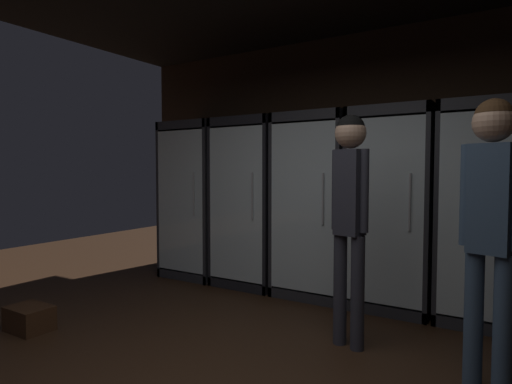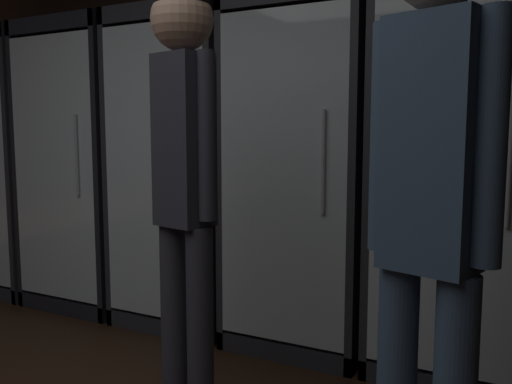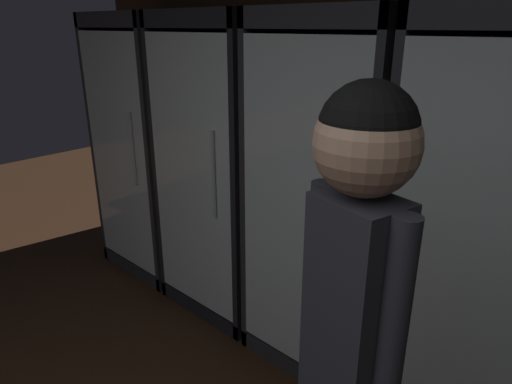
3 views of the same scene
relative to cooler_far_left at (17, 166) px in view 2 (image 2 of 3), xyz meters
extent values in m
cube|color=#382619|center=(2.08, 0.32, 0.46)|extent=(6.00, 0.06, 2.80)
cube|color=#2B2B30|center=(0.00, 0.25, 0.02)|extent=(0.77, 0.04, 1.93)
cube|color=#2B2B30|center=(0.36, -0.05, 0.02)|extent=(0.04, 0.64, 1.93)
cube|color=#2B2B30|center=(0.00, -0.05, 0.93)|extent=(0.77, 0.64, 0.10)
cube|color=#2B2B30|center=(0.00, -0.05, -0.89)|extent=(0.77, 0.64, 0.10)
cube|color=white|center=(0.00, 0.22, 0.02)|extent=(0.69, 0.02, 1.69)
cube|color=silver|center=(0.00, -0.05, -0.82)|extent=(0.67, 0.56, 0.02)
cylinder|color=#9EAD99|center=(0.01, -0.03, -0.71)|extent=(0.07, 0.07, 0.22)
cylinder|color=#9EAD99|center=(0.01, -0.03, -0.56)|extent=(0.02, 0.02, 0.08)
cylinder|color=#B2332D|center=(0.01, -0.03, -0.70)|extent=(0.08, 0.08, 0.09)
cylinder|color=black|center=(0.23, -0.03, -0.71)|extent=(0.07, 0.07, 0.22)
cylinder|color=black|center=(0.23, -0.03, -0.57)|extent=(0.02, 0.02, 0.06)
cylinder|color=white|center=(0.23, -0.03, -0.72)|extent=(0.08, 0.08, 0.06)
cube|color=silver|center=(0.00, -0.05, -0.26)|extent=(0.67, 0.56, 0.02)
cylinder|color=gray|center=(0.00, -0.08, -0.16)|extent=(0.06, 0.06, 0.19)
cylinder|color=gray|center=(0.00, -0.08, -0.02)|extent=(0.02, 0.02, 0.09)
cylinder|color=white|center=(0.00, -0.08, -0.18)|extent=(0.07, 0.07, 0.08)
cylinder|color=brown|center=(0.23, -0.01, -0.16)|extent=(0.08, 0.08, 0.20)
cylinder|color=brown|center=(0.23, -0.01, -0.01)|extent=(0.03, 0.03, 0.10)
cylinder|color=tan|center=(0.23, -0.01, -0.16)|extent=(0.08, 0.08, 0.08)
cube|color=silver|center=(0.00, -0.05, 0.29)|extent=(0.67, 0.56, 0.02)
cylinder|color=#336B38|center=(-0.09, -0.02, 0.40)|extent=(0.06, 0.06, 0.20)
cylinder|color=#336B38|center=(-0.09, -0.02, 0.54)|extent=(0.02, 0.02, 0.08)
cylinder|color=tan|center=(-0.09, -0.02, 0.40)|extent=(0.07, 0.07, 0.08)
cylinder|color=#194723|center=(0.09, -0.06, 0.42)|extent=(0.07, 0.07, 0.23)
cylinder|color=#194723|center=(0.09, -0.06, 0.58)|extent=(0.02, 0.02, 0.09)
cylinder|color=tan|center=(0.09, -0.06, 0.43)|extent=(0.08, 0.08, 0.07)
cylinder|color=#336B38|center=(0.25, -0.01, 0.42)|extent=(0.08, 0.08, 0.24)
cylinder|color=#336B38|center=(0.25, -0.01, 0.58)|extent=(0.03, 0.03, 0.09)
cylinder|color=tan|center=(0.25, -0.01, 0.40)|extent=(0.08, 0.08, 0.07)
cube|color=black|center=(0.80, 0.25, 0.02)|extent=(0.77, 0.04, 1.93)
cube|color=black|center=(0.44, -0.05, 0.02)|extent=(0.04, 0.64, 1.93)
cube|color=black|center=(1.17, -0.05, 0.02)|extent=(0.04, 0.64, 1.93)
cube|color=black|center=(0.80, -0.05, 0.93)|extent=(0.77, 0.64, 0.10)
cube|color=black|center=(0.80, -0.05, -0.89)|extent=(0.77, 0.64, 0.10)
cube|color=white|center=(0.80, 0.22, 0.02)|extent=(0.69, 0.02, 1.69)
cube|color=silver|center=(0.80, -0.36, 0.02)|extent=(0.69, 0.02, 1.69)
cylinder|color=#B2B2B7|center=(1.04, -0.38, 0.12)|extent=(0.02, 0.02, 0.50)
cube|color=silver|center=(0.80, -0.05, -0.82)|extent=(0.67, 0.56, 0.02)
cylinder|color=gray|center=(0.59, -0.04, -0.72)|extent=(0.07, 0.07, 0.18)
cylinder|color=gray|center=(0.59, -0.04, -0.59)|extent=(0.03, 0.03, 0.09)
cylinder|color=#B2332D|center=(0.59, -0.04, -0.74)|extent=(0.08, 0.08, 0.06)
cylinder|color=black|center=(0.80, -0.09, -0.70)|extent=(0.07, 0.07, 0.24)
cylinder|color=black|center=(0.80, -0.09, -0.53)|extent=(0.02, 0.02, 0.09)
cylinder|color=white|center=(0.80, -0.09, -0.72)|extent=(0.07, 0.07, 0.08)
cylinder|color=#9EAD99|center=(1.03, -0.05, -0.72)|extent=(0.06, 0.06, 0.19)
cylinder|color=#9EAD99|center=(1.03, -0.05, -0.59)|extent=(0.02, 0.02, 0.06)
cylinder|color=tan|center=(1.03, -0.05, -0.74)|extent=(0.06, 0.06, 0.06)
cube|color=silver|center=(0.80, -0.05, -0.40)|extent=(0.67, 0.56, 0.02)
cylinder|color=#194723|center=(0.58, -0.07, -0.30)|extent=(0.07, 0.07, 0.19)
cylinder|color=#194723|center=(0.58, -0.07, -0.17)|extent=(0.02, 0.02, 0.07)
cylinder|color=tan|center=(0.58, -0.07, -0.31)|extent=(0.07, 0.07, 0.07)
cylinder|color=#9EAD99|center=(0.80, -0.02, -0.28)|extent=(0.07, 0.07, 0.24)
cylinder|color=#9EAD99|center=(0.80, -0.02, -0.12)|extent=(0.03, 0.03, 0.07)
cylinder|color=#B2332D|center=(0.80, -0.02, -0.30)|extent=(0.07, 0.07, 0.08)
cylinder|color=gray|center=(1.03, -0.03, -0.29)|extent=(0.08, 0.08, 0.21)
cylinder|color=gray|center=(1.03, -0.03, -0.14)|extent=(0.02, 0.02, 0.09)
cylinder|color=tan|center=(1.03, -0.03, -0.29)|extent=(0.08, 0.08, 0.06)
cube|color=silver|center=(0.80, -0.05, 0.02)|extent=(0.67, 0.56, 0.02)
cylinder|color=#336B38|center=(0.57, -0.03, 0.12)|extent=(0.07, 0.07, 0.18)
cylinder|color=#336B38|center=(0.57, -0.03, 0.25)|extent=(0.02, 0.02, 0.09)
cylinder|color=#2D2D33|center=(0.57, -0.03, 0.11)|extent=(0.08, 0.08, 0.07)
cylinder|color=#9EAD99|center=(0.80, -0.06, 0.12)|extent=(0.06, 0.06, 0.19)
cylinder|color=#9EAD99|center=(0.80, -0.06, 0.26)|extent=(0.02, 0.02, 0.09)
cylinder|color=white|center=(0.80, -0.06, 0.11)|extent=(0.07, 0.07, 0.06)
cylinder|color=brown|center=(1.02, -0.07, 0.14)|extent=(0.07, 0.07, 0.24)
cylinder|color=brown|center=(1.02, -0.07, 0.31)|extent=(0.03, 0.03, 0.10)
cylinder|color=white|center=(1.02, -0.07, 0.13)|extent=(0.07, 0.07, 0.07)
cube|color=silver|center=(0.80, -0.05, 0.43)|extent=(0.67, 0.56, 0.02)
cylinder|color=#336B38|center=(0.63, 0.00, 0.56)|extent=(0.07, 0.07, 0.23)
cylinder|color=#336B38|center=(0.63, 0.00, 0.70)|extent=(0.03, 0.03, 0.07)
cylinder|color=#B2332D|center=(0.63, 0.00, 0.56)|extent=(0.08, 0.08, 0.06)
cylinder|color=#9EAD99|center=(0.98, 0.00, 0.53)|extent=(0.07, 0.07, 0.18)
cylinder|color=#9EAD99|center=(0.98, 0.00, 0.67)|extent=(0.02, 0.02, 0.08)
cylinder|color=#2D2D33|center=(0.98, 0.00, 0.52)|extent=(0.08, 0.08, 0.06)
cube|color=#2B2B30|center=(1.61, 0.25, 0.02)|extent=(0.77, 0.04, 1.93)
cube|color=#2B2B30|center=(1.24, -0.05, 0.02)|extent=(0.04, 0.64, 1.93)
cube|color=#2B2B30|center=(1.98, -0.05, 0.02)|extent=(0.04, 0.64, 1.93)
cube|color=#2B2B30|center=(1.61, -0.05, 0.93)|extent=(0.77, 0.64, 0.10)
cube|color=#2B2B30|center=(1.61, -0.05, -0.89)|extent=(0.77, 0.64, 0.10)
cube|color=white|center=(1.61, 0.22, 0.02)|extent=(0.69, 0.02, 1.69)
cube|color=silver|center=(1.61, -0.36, 0.02)|extent=(0.69, 0.02, 1.69)
cylinder|color=#B2B2B7|center=(1.84, -0.38, 0.12)|extent=(0.02, 0.02, 0.50)
cube|color=silver|center=(1.61, -0.05, -0.82)|extent=(0.67, 0.56, 0.02)
cylinder|color=gray|center=(1.36, 0.00, -0.72)|extent=(0.06, 0.06, 0.20)
cylinder|color=gray|center=(1.36, 0.00, -0.57)|extent=(0.02, 0.02, 0.09)
cylinder|color=tan|center=(1.36, 0.00, -0.72)|extent=(0.07, 0.07, 0.07)
cylinder|color=brown|center=(1.53, 0.00, -0.72)|extent=(0.06, 0.06, 0.18)
cylinder|color=brown|center=(1.53, 0.00, -0.58)|extent=(0.02, 0.02, 0.10)
cylinder|color=#B2332D|center=(1.53, 0.00, -0.75)|extent=(0.06, 0.06, 0.07)
cylinder|color=gray|center=(1.69, 0.00, -0.71)|extent=(0.08, 0.08, 0.20)
cylinder|color=gray|center=(1.69, 0.00, -0.58)|extent=(0.03, 0.03, 0.06)
cylinder|color=#2D2D33|center=(1.69, 0.00, -0.73)|extent=(0.08, 0.08, 0.07)
cylinder|color=black|center=(1.86, -0.02, -0.70)|extent=(0.07, 0.07, 0.24)
cylinder|color=black|center=(1.86, -0.02, -0.54)|extent=(0.02, 0.02, 0.08)
cylinder|color=white|center=(1.86, -0.02, -0.70)|extent=(0.07, 0.07, 0.07)
cube|color=silver|center=(1.61, -0.05, -0.40)|extent=(0.67, 0.56, 0.02)
cylinder|color=#9EAD99|center=(1.36, -0.02, -0.29)|extent=(0.07, 0.07, 0.21)
cylinder|color=#9EAD99|center=(1.36, -0.02, -0.14)|extent=(0.03, 0.03, 0.09)
cylinder|color=white|center=(1.36, -0.02, -0.30)|extent=(0.08, 0.08, 0.06)
cylinder|color=#194723|center=(1.52, -0.04, -0.29)|extent=(0.06, 0.06, 0.22)
cylinder|color=#194723|center=(1.52, -0.04, -0.14)|extent=(0.02, 0.02, 0.08)
cylinder|color=tan|center=(1.52, -0.04, -0.30)|extent=(0.06, 0.06, 0.08)
cylinder|color=#194723|center=(1.70, -0.01, -0.30)|extent=(0.06, 0.06, 0.20)
cylinder|color=#194723|center=(1.70, -0.01, -0.15)|extent=(0.02, 0.02, 0.10)
cylinder|color=white|center=(1.70, -0.01, -0.31)|extent=(0.06, 0.06, 0.07)
cylinder|color=#336B38|center=(1.87, -0.09, -0.30)|extent=(0.08, 0.08, 0.19)
cylinder|color=#336B38|center=(1.87, -0.09, -0.15)|extent=(0.03, 0.03, 0.10)
cylinder|color=#B2332D|center=(1.87, -0.09, -0.31)|extent=(0.08, 0.08, 0.07)
cube|color=silver|center=(1.61, -0.05, 0.02)|extent=(0.67, 0.56, 0.02)
cylinder|color=gray|center=(1.36, -0.01, 0.12)|extent=(0.06, 0.06, 0.19)
cylinder|color=gray|center=(1.36, -0.01, 0.26)|extent=(0.02, 0.02, 0.09)
cylinder|color=beige|center=(1.36, -0.01, 0.10)|extent=(0.07, 0.07, 0.05)
cylinder|color=gray|center=(1.53, -0.04, 0.13)|extent=(0.07, 0.07, 0.22)
cylinder|color=gray|center=(1.53, -0.04, 0.29)|extent=(0.03, 0.03, 0.10)
cylinder|color=#B2332D|center=(1.53, -0.04, 0.12)|extent=(0.08, 0.08, 0.08)
cylinder|color=black|center=(1.69, -0.08, 0.12)|extent=(0.07, 0.07, 0.19)
cylinder|color=black|center=(1.69, -0.08, 0.25)|extent=(0.03, 0.03, 0.07)
cylinder|color=beige|center=(1.69, -0.08, 0.13)|extent=(0.08, 0.08, 0.08)
cylinder|color=#336B38|center=(1.87, -0.05, 0.14)|extent=(0.07, 0.07, 0.23)
cylinder|color=#336B38|center=(1.87, -0.05, 0.29)|extent=(0.03, 0.03, 0.07)
cylinder|color=#B2332D|center=(1.87, -0.05, 0.11)|extent=(0.07, 0.07, 0.06)
cube|color=silver|center=(1.61, -0.05, 0.43)|extent=(0.67, 0.56, 0.02)
cylinder|color=gray|center=(1.39, -0.07, 0.53)|extent=(0.07, 0.07, 0.18)
cylinder|color=gray|center=(1.39, -0.07, 0.67)|extent=(0.03, 0.03, 0.08)
cylinder|color=#2D2D33|center=(1.39, -0.07, 0.51)|extent=(0.07, 0.07, 0.05)
cylinder|color=#194723|center=(1.61, -0.05, 0.56)|extent=(0.06, 0.06, 0.23)
cylinder|color=#194723|center=(1.61, -0.05, 0.72)|extent=(0.02, 0.02, 0.09)
cylinder|color=beige|center=(1.61, -0.05, 0.56)|extent=(0.07, 0.07, 0.08)
cylinder|color=brown|center=(1.83, -0.02, 0.53)|extent=(0.07, 0.07, 0.18)
cylinder|color=brown|center=(1.83, -0.02, 0.67)|extent=(0.03, 0.03, 0.08)
cylinder|color=#2D2D33|center=(1.83, -0.02, 0.51)|extent=(0.08, 0.08, 0.05)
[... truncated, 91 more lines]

